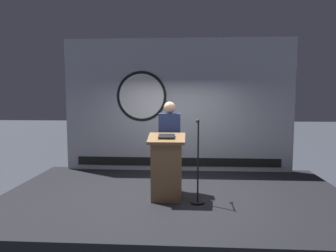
# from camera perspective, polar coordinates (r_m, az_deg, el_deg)

# --- Properties ---
(ground_plane) EXTENTS (40.00, 40.00, 0.00)m
(ground_plane) POSITION_cam_1_polar(r_m,az_deg,el_deg) (5.99, 1.27, -15.15)
(ground_plane) COLOR #383D47
(stage_platform) EXTENTS (6.40, 4.00, 0.30)m
(stage_platform) POSITION_cam_1_polar(r_m,az_deg,el_deg) (5.94, 1.27, -13.79)
(stage_platform) COLOR black
(stage_platform) RESTS_ON ground
(banner_display) EXTENTS (5.48, 0.12, 3.17)m
(banner_display) POSITION_cam_1_polar(r_m,az_deg,el_deg) (7.45, 1.69, 3.74)
(banner_display) COLOR #B2B7C1
(banner_display) RESTS_ON stage_platform
(podium) EXTENTS (0.64, 0.50, 1.16)m
(podium) POSITION_cam_1_polar(r_m,az_deg,el_deg) (5.44, -0.26, -7.72)
(podium) COLOR olive
(podium) RESTS_ON stage_platform
(speaker_person) EXTENTS (0.40, 0.26, 1.71)m
(speaker_person) POSITION_cam_1_polar(r_m,az_deg,el_deg) (5.85, 0.30, -3.70)
(speaker_person) COLOR black
(speaker_person) RESTS_ON stage_platform
(microphone_stand) EXTENTS (0.24, 0.53, 1.42)m
(microphone_stand) POSITION_cam_1_polar(r_m,az_deg,el_deg) (5.36, 5.52, -8.75)
(microphone_stand) COLOR black
(microphone_stand) RESTS_ON stage_platform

